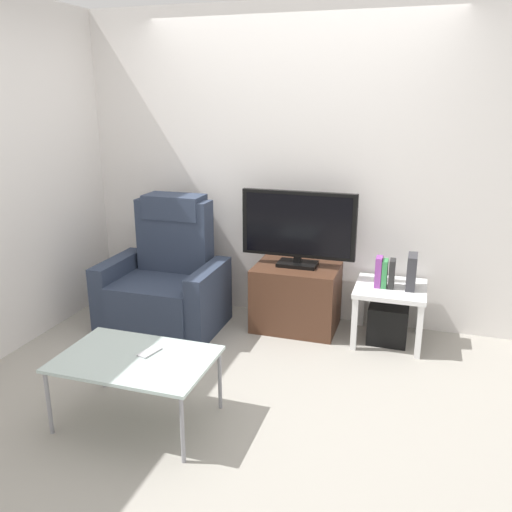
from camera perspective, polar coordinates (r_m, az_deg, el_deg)
name	(u,v)px	position (r m, az deg, el deg)	size (l,w,h in m)	color
ground_plane	(253,371)	(3.87, -0.29, -12.25)	(6.40, 6.40, 0.00)	#9E998E
wall_back	(294,168)	(4.50, 4.17, 9.42)	(6.40, 0.06, 2.60)	silver
wall_side	(14,177)	(4.38, -24.66, 7.72)	(0.06, 4.48, 2.60)	silver
tv_stand	(296,297)	(4.44, 4.34, -4.43)	(0.69, 0.50, 0.54)	#4C2D1E
television	(298,227)	(4.28, 4.58, 3.12)	(0.93, 0.20, 0.62)	black
recliner_armchair	(166,282)	(4.54, -9.65, -2.77)	(0.98, 0.78, 1.08)	#2D384C
side_table	(390,295)	(4.28, 14.25, -4.12)	(0.54, 0.54, 0.46)	white
subwoofer_box	(388,323)	(4.37, 14.03, -6.99)	(0.30, 0.30, 0.30)	black
book_leftmost	(379,272)	(4.20, 13.07, -1.65)	(0.05, 0.12, 0.24)	purple
book_middle	(385,273)	(4.20, 13.70, -1.84)	(0.04, 0.12, 0.22)	#388C4C
book_rightmost	(392,274)	(4.20, 14.43, -1.86)	(0.04, 0.11, 0.23)	#262626
game_console	(412,272)	(4.22, 16.43, -1.63)	(0.07, 0.20, 0.27)	#333338
coffee_table	(135,361)	(3.23, -12.86, -11.02)	(0.90, 0.60, 0.42)	#B2C6C1
cell_phone	(150,352)	(3.25, -11.39, -10.09)	(0.07, 0.15, 0.01)	#B7B7BC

